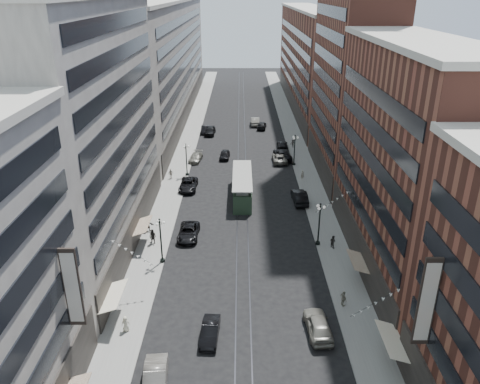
{
  "coord_description": "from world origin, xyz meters",
  "views": [
    {
      "loc": [
        -0.27,
        -17.87,
        28.93
      ],
      "look_at": [
        -0.32,
        36.82,
        5.0
      ],
      "focal_mm": 35.0,
      "sensor_mm": 36.0,
      "label": 1
    }
  ],
  "objects_px": {
    "car_9": "(210,131)",
    "car_extra_1": "(262,125)",
    "car_1": "(155,380)",
    "pedestrian_8": "(302,175)",
    "pedestrian_9": "(293,143)",
    "car_extra_0": "(205,130)",
    "car_12": "(282,145)",
    "car_8": "(196,157)",
    "streetcar": "(242,187)",
    "car_4": "(318,325)",
    "lamppost_sw_mid": "(186,158)",
    "car_extra_2": "(282,154)",
    "pedestrian_2": "(153,237)",
    "car_10": "(300,197)",
    "car_2": "(189,232)",
    "pedestrian_6": "(171,174)",
    "car_13": "(225,155)",
    "pedestrian_5": "(148,225)",
    "lamppost_se_mid": "(295,149)",
    "lamppost_sw_far": "(161,239)",
    "car_5": "(210,332)",
    "car_11": "(280,158)",
    "pedestrian_1": "(126,324)",
    "pedestrian_4": "(343,299)",
    "car_7": "(188,185)",
    "car_14": "(255,121)",
    "pedestrian_7": "(333,241)",
    "lamppost_se_far": "(319,223)"
  },
  "relations": [
    {
      "from": "lamppost_sw_far",
      "to": "car_5",
      "type": "bearing_deg",
      "value": -63.69
    },
    {
      "from": "pedestrian_9",
      "to": "pedestrian_7",
      "type": "bearing_deg",
      "value": -74.09
    },
    {
      "from": "car_5",
      "to": "car_12",
      "type": "xyz_separation_m",
      "value": [
        10.95,
        54.2,
        0.02
      ]
    },
    {
      "from": "lamppost_sw_mid",
      "to": "pedestrian_2",
      "type": "xyz_separation_m",
      "value": [
        -1.76,
        -22.9,
        -1.99
      ]
    },
    {
      "from": "car_5",
      "to": "car_extra_0",
      "type": "distance_m",
      "value": 65.14
    },
    {
      "from": "pedestrian_6",
      "to": "car_5",
      "type": "bearing_deg",
      "value": 78.31
    },
    {
      "from": "car_13",
      "to": "pedestrian_5",
      "type": "bearing_deg",
      "value": -103.77
    },
    {
      "from": "car_1",
      "to": "car_extra_0",
      "type": "distance_m",
      "value": 70.67
    },
    {
      "from": "car_9",
      "to": "car_extra_1",
      "type": "relative_size",
      "value": 1.11
    },
    {
      "from": "car_1",
      "to": "car_2",
      "type": "bearing_deg",
      "value": 84.33
    },
    {
      "from": "pedestrian_4",
      "to": "car_9",
      "type": "relative_size",
      "value": 0.32
    },
    {
      "from": "car_10",
      "to": "lamppost_sw_mid",
      "type": "bearing_deg",
      "value": -33.95
    },
    {
      "from": "lamppost_se_mid",
      "to": "streetcar",
      "type": "relative_size",
      "value": 0.43
    },
    {
      "from": "pedestrian_1",
      "to": "pedestrian_4",
      "type": "relative_size",
      "value": 0.92
    },
    {
      "from": "car_1",
      "to": "car_8",
      "type": "bearing_deg",
      "value": 86.25
    },
    {
      "from": "car_10",
      "to": "pedestrian_5",
      "type": "height_order",
      "value": "pedestrian_5"
    },
    {
      "from": "lamppost_sw_mid",
      "to": "car_8",
      "type": "bearing_deg",
      "value": 83.75
    },
    {
      "from": "car_13",
      "to": "car_14",
      "type": "bearing_deg",
      "value": 78.69
    },
    {
      "from": "car_1",
      "to": "pedestrian_8",
      "type": "bearing_deg",
      "value": 63.52
    },
    {
      "from": "car_5",
      "to": "car_11",
      "type": "height_order",
      "value": "car_11"
    },
    {
      "from": "lamppost_sw_mid",
      "to": "car_4",
      "type": "height_order",
      "value": "lamppost_sw_mid"
    },
    {
      "from": "lamppost_se_mid",
      "to": "pedestrian_8",
      "type": "height_order",
      "value": "lamppost_se_mid"
    },
    {
      "from": "pedestrian_2",
      "to": "car_5",
      "type": "bearing_deg",
      "value": -43.59
    },
    {
      "from": "lamppost_sw_mid",
      "to": "car_2",
      "type": "relative_size",
      "value": 1.03
    },
    {
      "from": "lamppost_se_mid",
      "to": "car_extra_1",
      "type": "bearing_deg",
      "value": 101.28
    },
    {
      "from": "car_extra_2",
      "to": "pedestrian_7",
      "type": "bearing_deg",
      "value": 92.93
    },
    {
      "from": "pedestrian_4",
      "to": "car_12",
      "type": "height_order",
      "value": "pedestrian_4"
    },
    {
      "from": "car_5",
      "to": "car_8",
      "type": "distance_m",
      "value": 47.2
    },
    {
      "from": "lamppost_se_far",
      "to": "pedestrian_6",
      "type": "height_order",
      "value": "lamppost_se_far"
    },
    {
      "from": "lamppost_sw_far",
      "to": "pedestrian_1",
      "type": "bearing_deg",
      "value": -97.32
    },
    {
      "from": "car_4",
      "to": "car_8",
      "type": "relative_size",
      "value": 1.05
    },
    {
      "from": "car_12",
      "to": "lamppost_se_far",
      "type": "bearing_deg",
      "value": 93.42
    },
    {
      "from": "pedestrian_9",
      "to": "car_extra_0",
      "type": "xyz_separation_m",
      "value": [
        -17.98,
        10.43,
        -0.18
      ]
    },
    {
      "from": "car_12",
      "to": "pedestrian_8",
      "type": "xyz_separation_m",
      "value": [
        1.87,
        -16.53,
        0.22
      ]
    },
    {
      "from": "pedestrian_1",
      "to": "lamppost_se_mid",
      "type": "bearing_deg",
      "value": -126.87
    },
    {
      "from": "car_1",
      "to": "pedestrian_2",
      "type": "distance_m",
      "value": 22.75
    },
    {
      "from": "pedestrian_5",
      "to": "pedestrian_7",
      "type": "bearing_deg",
      "value": -13.81
    },
    {
      "from": "lamppost_sw_mid",
      "to": "car_extra_2",
      "type": "bearing_deg",
      "value": 26.92
    },
    {
      "from": "pedestrian_2",
      "to": "car_10",
      "type": "height_order",
      "value": "pedestrian_2"
    },
    {
      "from": "car_14",
      "to": "car_extra_2",
      "type": "xyz_separation_m",
      "value": [
        4.34,
        -23.3,
        0.0
      ]
    },
    {
      "from": "car_2",
      "to": "pedestrian_6",
      "type": "bearing_deg",
      "value": 105.19
    },
    {
      "from": "lamppost_se_mid",
      "to": "car_7",
      "type": "relative_size",
      "value": 0.99
    },
    {
      "from": "car_12",
      "to": "car_extra_1",
      "type": "xyz_separation_m",
      "value": [
        -3.47,
        13.94,
        0.07
      ]
    },
    {
      "from": "car_7",
      "to": "car_11",
      "type": "relative_size",
      "value": 1.03
    },
    {
      "from": "car_10",
      "to": "car_extra_2",
      "type": "height_order",
      "value": "car_extra_2"
    },
    {
      "from": "car_9",
      "to": "pedestrian_9",
      "type": "height_order",
      "value": "car_9"
    },
    {
      "from": "streetcar",
      "to": "car_4",
      "type": "xyz_separation_m",
      "value": [
        6.8,
        -30.36,
        -0.76
      ]
    },
    {
      "from": "car_11",
      "to": "car_14",
      "type": "relative_size",
      "value": 1.01
    },
    {
      "from": "car_1",
      "to": "car_extra_2",
      "type": "xyz_separation_m",
      "value": [
        14.38,
        53.74,
        0.06
      ]
    },
    {
      "from": "car_1",
      "to": "car_11",
      "type": "relative_size",
      "value": 0.93
    }
  ]
}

